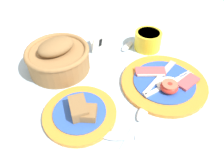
# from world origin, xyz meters

# --- Properties ---
(ground_plane) EXTENTS (3.00, 3.00, 0.00)m
(ground_plane) POSITION_xyz_m (0.00, 0.00, 0.00)
(ground_plane) COLOR #A3BCD1
(breakfast_plate) EXTENTS (0.26, 0.26, 0.04)m
(breakfast_plate) POSITION_xyz_m (0.11, -0.03, 0.01)
(breakfast_plate) COLOR orange
(breakfast_plate) RESTS_ON ground_plane
(bread_plate) EXTENTS (0.20, 0.20, 0.05)m
(bread_plate) POSITION_xyz_m (-0.16, -0.03, 0.01)
(bread_plate) COLOR orange
(bread_plate) RESTS_ON ground_plane
(sugar_cup) EXTENTS (0.10, 0.10, 0.07)m
(sugar_cup) POSITION_xyz_m (0.17, 0.16, 0.04)
(sugar_cup) COLOR yellow
(sugar_cup) RESTS_ON ground_plane
(bread_basket) EXTENTS (0.20, 0.20, 0.11)m
(bread_basket) POSITION_xyz_m (-0.16, 0.18, 0.05)
(bread_basket) COLOR olive
(bread_basket) RESTS_ON ground_plane
(number_card) EXTENTS (0.07, 0.05, 0.07)m
(number_card) POSITION_xyz_m (-0.00, 0.22, 0.04)
(number_card) COLOR white
(number_card) RESTS_ON ground_plane
(teaspoon_by_saucer) EXTENTS (0.18, 0.11, 0.01)m
(teaspoon_by_saucer) POSITION_xyz_m (-0.08, -0.14, 0.01)
(teaspoon_by_saucer) COLOR silver
(teaspoon_by_saucer) RESTS_ON ground_plane
(teaspoon_near_cup) EXTENTS (0.17, 0.12, 0.01)m
(teaspoon_near_cup) POSITION_xyz_m (0.08, 0.18, 0.01)
(teaspoon_near_cup) COLOR silver
(teaspoon_near_cup) RESTS_ON ground_plane
(teaspoon_stray) EXTENTS (0.16, 0.13, 0.01)m
(teaspoon_stray) POSITION_xyz_m (-0.03, -0.11, 0.01)
(teaspoon_stray) COLOR silver
(teaspoon_stray) RESTS_ON ground_plane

